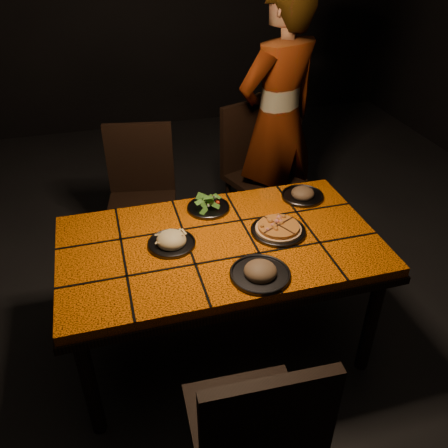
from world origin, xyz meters
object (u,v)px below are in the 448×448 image
object	(u,v)px
dining_table	(220,253)
plate_pasta	(171,241)
chair_far_left	(142,189)
chair_near	(256,432)
diner	(278,122)
chair_far_right	(256,163)
plate_pizza	(278,229)

from	to	relation	value
dining_table	plate_pasta	distance (m)	0.26
dining_table	chair_far_left	bearing A→B (deg)	106.70
chair_near	plate_pasta	size ratio (longest dim) A/B	4.16
dining_table	diner	xyz separation A→B (m)	(0.70, 1.02, 0.25)
chair_near	chair_far_right	world-z (taller)	chair_far_right
chair_near	diner	xyz separation A→B (m)	(0.81, 1.96, 0.35)
diner	plate_pasta	xyz separation A→B (m)	(-0.93, -0.99, -0.15)
chair_far_right	plate_pizza	size ratio (longest dim) A/B	3.19
dining_table	diner	size ratio (longest dim) A/B	0.88
chair_far_left	plate_pasta	world-z (taller)	chair_far_left
chair_far_left	plate_pizza	distance (m)	1.15
plate_pasta	chair_near	bearing A→B (deg)	-82.86
chair_far_left	chair_far_right	world-z (taller)	chair_far_right
dining_table	chair_far_left	world-z (taller)	chair_far_left
chair_far_left	plate_pizza	world-z (taller)	chair_far_left
chair_near	plate_pizza	bearing A→B (deg)	-112.59
diner	plate_pasta	distance (m)	1.37
chair_near	diner	world-z (taller)	diner
dining_table	chair_near	world-z (taller)	chair_near
chair_far_left	chair_far_right	bearing A→B (deg)	18.96
chair_far_right	plate_pizza	xyz separation A→B (m)	(-0.26, -1.09, 0.19)
chair_far_left	diner	distance (m)	1.05
dining_table	diner	distance (m)	1.26
chair_near	diner	bearing A→B (deg)	-110.32
dining_table	chair_far_right	distance (m)	1.23
chair_far_right	plate_pasta	bearing A→B (deg)	-147.46
plate_pizza	chair_near	bearing A→B (deg)	-114.80
dining_table	chair_far_left	xyz separation A→B (m)	(-0.29, 0.96, -0.10)
chair_far_left	chair_far_right	xyz separation A→B (m)	(0.86, 0.13, 0.01)
chair_far_left	chair_far_right	size ratio (longest dim) A/B	0.97
chair_far_left	diner	size ratio (longest dim) A/B	0.54
chair_far_left	plate_pizza	size ratio (longest dim) A/B	3.10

